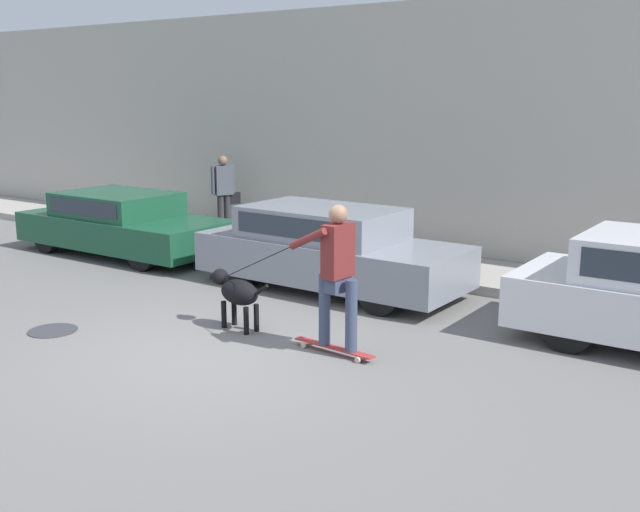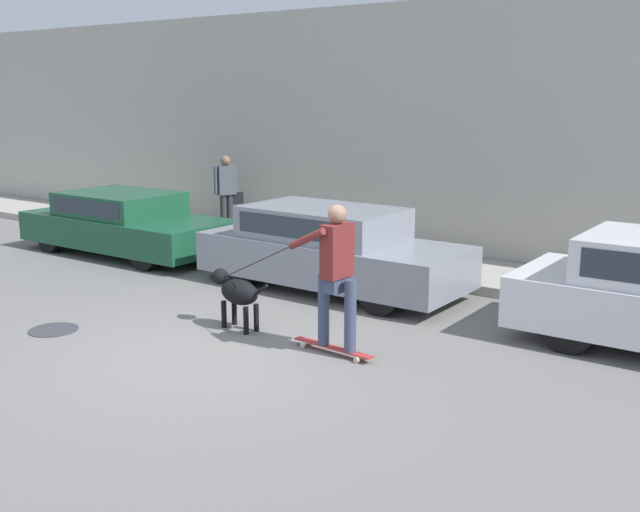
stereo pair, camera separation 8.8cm
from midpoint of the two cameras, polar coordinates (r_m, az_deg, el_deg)
name	(u,v)px [view 2 (the right image)]	position (r m, az deg, el deg)	size (l,w,h in m)	color
ground_plane	(216,353)	(9.07, -7.64, -7.36)	(36.00, 36.00, 0.00)	slate
back_wall	(452,133)	(13.83, 10.23, 9.17)	(32.00, 0.30, 4.65)	#ADA89E
sidewalk_curb	(420,267)	(13.15, 7.80, -0.81)	(30.00, 1.88, 0.15)	#A39E93
parked_car_0	(125,224)	(14.86, -14.44, 2.40)	(4.31, 1.81, 1.18)	black
parked_car_1	(330,249)	(11.68, 0.95, 0.50)	(4.31, 1.73, 1.30)	black
dog	(237,292)	(9.82, -6.09, -2.74)	(1.06, 0.40, 0.76)	black
skateboarder	(336,270)	(8.66, 1.53, -1.09)	(2.47, 0.58, 1.80)	beige
pedestrian_with_bag	(227,190)	(15.65, -6.95, 4.98)	(0.35, 0.61, 1.63)	#28282D
manhole_cover	(54,330)	(10.41, -19.41, -5.33)	(0.63, 0.63, 0.01)	#38383D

